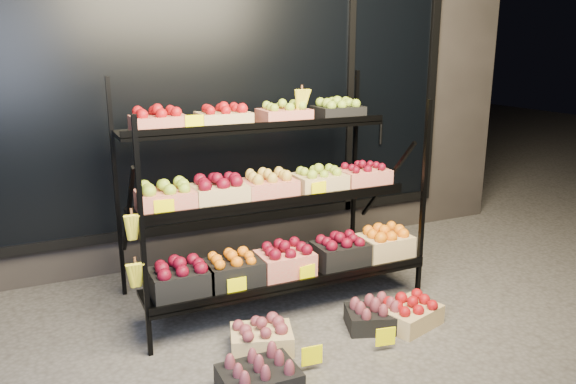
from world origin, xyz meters
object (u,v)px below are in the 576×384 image
display_rack (272,199)px  floor_crate_left (261,336)px  floor_crate_midleft (259,377)px  floor_crate_midright (410,312)px

display_rack → floor_crate_left: display_rack is taller
display_rack → floor_crate_left: size_ratio=4.82×
floor_crate_left → floor_crate_midleft: 0.46m
display_rack → floor_crate_left: 1.02m
floor_crate_left → floor_crate_midright: (1.05, -0.14, 0.00)m
floor_crate_midright → floor_crate_midleft: bearing=176.3°
floor_crate_left → floor_crate_midleft: bearing=-96.3°
display_rack → floor_crate_midleft: display_rack is taller
floor_crate_midright → display_rack: bearing=114.5°
floor_crate_left → floor_crate_midright: size_ratio=0.98×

